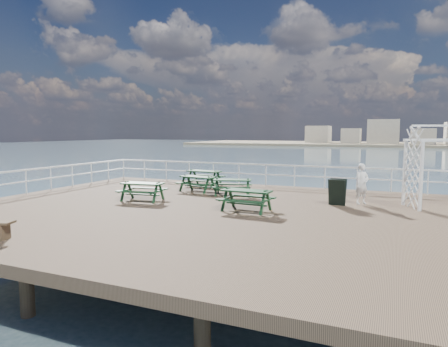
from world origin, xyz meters
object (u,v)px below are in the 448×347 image
Objects in this scene: picnic_table_a at (198,180)px; trellis_arbor at (443,171)px; picnic_table_c at (232,184)px; picnic_table_d at (142,188)px; picnic_table_b at (204,175)px; person at (362,184)px; picnic_table_e at (246,196)px.

trellis_arbor reaches higher than picnic_table_a.
picnic_table_a is 9.87m from trellis_arbor.
picnic_table_c is 3.83m from picnic_table_d.
picnic_table_b is at bearing 80.16° from picnic_table_d.
trellis_arbor is (10.52, -2.12, 0.78)m from picnic_table_b.
picnic_table_b is at bearing 119.68° from picnic_table_c.
picnic_table_b is at bearing 118.36° from picnic_table_a.
person is at bearing -10.79° from picnic_table_b.
picnic_table_d is (-0.93, -3.00, 0.01)m from picnic_table_a.
picnic_table_a is 3.14m from picnic_table_d.
picnic_table_e is (3.59, -3.34, 0.02)m from picnic_table_a.
trellis_arbor reaches higher than picnic_table_b.
picnic_table_b is at bearing 131.84° from picnic_table_e.
trellis_arbor reaches higher than picnic_table_e.
picnic_table_d is at bearing 179.22° from picnic_table_e.
person is (5.27, -0.01, 0.27)m from picnic_table_c.
picnic_table_e is at bearing -45.04° from picnic_table_b.
picnic_table_b is (-0.68, 2.07, 0.03)m from picnic_table_a.
trellis_arbor reaches higher than picnic_table_d.
picnic_table_e is 1.16× the size of person.
picnic_table_a is 1.01× the size of picnic_table_d.
picnic_table_c is 1.06× the size of picnic_table_d.
picnic_table_c is at bearing 157.61° from trellis_arbor.
picnic_table_e is 0.60× the size of trellis_arbor.
picnic_table_e is (1.72, -2.96, 0.03)m from picnic_table_c.
picnic_table_a is at bearing 65.71° from picnic_table_d.
trellis_arbor is at bearing -4.74° from picnic_table_b.
picnic_table_b reaches higher than picnic_table_d.
person is at bearing -16.63° from picnic_table_c.
picnic_table_d reaches higher than picnic_table_c.
picnic_table_a is at bearing 132.87° from person.
picnic_table_e reaches higher than picnic_table_c.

